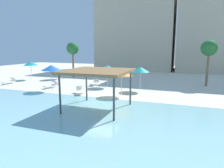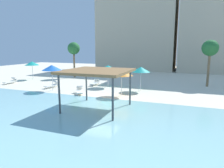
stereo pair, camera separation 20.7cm
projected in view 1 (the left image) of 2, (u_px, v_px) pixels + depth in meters
name	position (u px, v px, depth m)	size (l,w,h in m)	color
ground_plane	(103.00, 103.00, 16.77)	(80.00, 80.00, 0.00)	beige
lagoon_water	(68.00, 125.00, 11.92)	(44.00, 13.50, 0.04)	#8CC6CC
shade_pavilion	(98.00, 72.00, 14.58)	(4.63, 4.63, 2.97)	#42474C
beach_umbrella_blue_0	(51.00, 68.00, 21.34)	(2.08, 2.08, 2.79)	silver
beach_umbrella_orange_1	(121.00, 72.00, 19.06)	(2.18, 2.18, 2.57)	silver
beach_umbrella_teal_2	(107.00, 68.00, 23.53)	(2.03, 2.03, 2.59)	silver
beach_umbrella_teal_3	(140.00, 69.00, 21.39)	(2.00, 2.00, 2.59)	silver
beach_umbrella_teal_5	(31.00, 63.00, 29.30)	(2.06, 2.06, 2.67)	silver
lounge_chair_0	(10.00, 81.00, 26.08)	(0.63, 1.90, 0.74)	white
lounge_chair_1	(94.00, 82.00, 25.06)	(0.68, 1.92, 0.74)	white
lounge_chair_2	(79.00, 91.00, 20.15)	(1.48, 1.94, 0.74)	white
lounge_chair_3	(52.00, 85.00, 23.40)	(0.99, 1.98, 0.74)	white
palm_tree_0	(209.00, 49.00, 23.55)	(1.90, 1.90, 5.54)	brown
palm_tree_1	(73.00, 49.00, 31.12)	(1.90, 1.90, 5.52)	brown
hotel_block_0	(137.00, 33.00, 45.08)	(16.32, 11.18, 16.08)	beige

